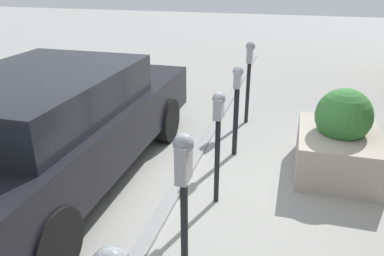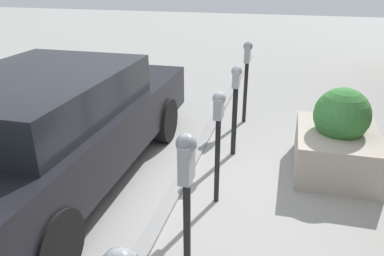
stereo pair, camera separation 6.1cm
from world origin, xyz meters
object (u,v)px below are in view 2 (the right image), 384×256
at_px(parking_meter_fourth, 236,96).
at_px(parked_car_front, 51,125).
at_px(parking_meter_farthest, 247,66).
at_px(parking_meter_second, 187,178).
at_px(planter_box, 338,140).
at_px(parking_meter_middle, 218,125).

relative_size(parking_meter_fourth, parked_car_front, 0.27).
distance_m(parking_meter_fourth, parking_meter_farthest, 1.28).
relative_size(parking_meter_second, parking_meter_fourth, 1.06).
bearing_deg(parking_meter_second, planter_box, -30.50).
bearing_deg(parking_meter_fourth, planter_box, -95.50).
height_order(parking_meter_middle, parking_meter_fourth, parking_meter_middle).
xyz_separation_m(parking_meter_second, planter_box, (2.33, -1.37, -0.57)).
bearing_deg(parking_meter_middle, planter_box, -51.00).
distance_m(parking_meter_farthest, parked_car_front, 3.27).
bearing_deg(parking_meter_farthest, parking_meter_fourth, -179.64).
distance_m(parking_meter_middle, parked_car_front, 2.00).
xyz_separation_m(parking_meter_farthest, parked_car_front, (-2.59, 1.99, -0.23)).
distance_m(parking_meter_second, planter_box, 2.77).
bearing_deg(parking_meter_farthest, parking_meter_second, 179.97).
distance_m(parking_meter_middle, parking_meter_fourth, 1.24).
xyz_separation_m(parking_meter_farthest, planter_box, (-1.41, -1.37, -0.56)).
distance_m(parking_meter_second, parked_car_front, 2.31).
xyz_separation_m(planter_box, parked_car_front, (-1.18, 3.36, 0.33)).
bearing_deg(parked_car_front, parking_meter_middle, -88.07).
bearing_deg(parking_meter_second, parking_meter_farthest, -0.03).
xyz_separation_m(parking_meter_fourth, parked_car_front, (-1.31, 2.00, -0.11)).
xyz_separation_m(parking_meter_middle, parking_meter_farthest, (2.51, 0.01, 0.05)).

